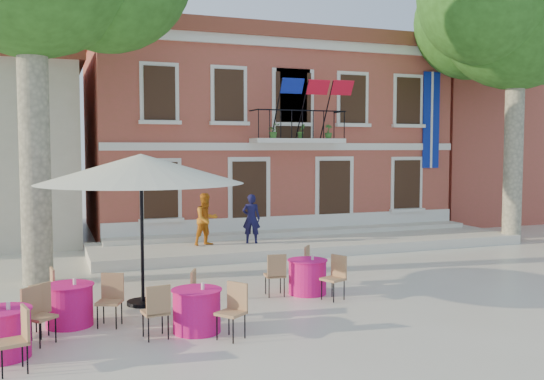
{
  "coord_description": "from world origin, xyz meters",
  "views": [
    {
      "loc": [
        -5.94,
        -13.5,
        3.26
      ],
      "look_at": [
        0.31,
        3.5,
        2.0
      ],
      "focal_mm": 40.0,
      "sensor_mm": 36.0,
      "label": 1
    }
  ],
  "objects": [
    {
      "name": "ground",
      "position": [
        0.0,
        0.0,
        0.0
      ],
      "size": [
        90.0,
        90.0,
        0.0
      ],
      "primitive_type": "plane",
      "color": "beige",
      "rests_on": "ground"
    },
    {
      "name": "main_building",
      "position": [
        2.0,
        9.99,
        3.78
      ],
      "size": [
        13.5,
        9.59,
        7.5
      ],
      "color": "#AD493E",
      "rests_on": "ground"
    },
    {
      "name": "neighbor_east",
      "position": [
        14.0,
        11.0,
        3.22
      ],
      "size": [
        9.4,
        9.4,
        6.4
      ],
      "color": "#AD493E",
      "rests_on": "ground"
    },
    {
      "name": "terrace",
      "position": [
        2.0,
        4.4,
        0.15
      ],
      "size": [
        14.0,
        3.4,
        0.3
      ],
      "primitive_type": "cube",
      "color": "silver",
      "rests_on": "ground"
    },
    {
      "name": "plane_tree_east",
      "position": [
        8.99,
        3.13,
        7.87
      ],
      "size": [
        5.43,
        5.43,
        10.66
      ],
      "color": "#A59E84",
      "rests_on": "ground"
    },
    {
      "name": "patio_umbrella",
      "position": [
        -4.18,
        -0.92,
        2.82
      ],
      "size": [
        4.22,
        4.22,
        3.14
      ],
      "color": "black",
      "rests_on": "ground"
    },
    {
      "name": "pedestrian_navy",
      "position": [
        -0.1,
        4.26,
        1.07
      ],
      "size": [
        0.66,
        0.57,
        1.53
      ],
      "primitive_type": "imported",
      "rotation": [
        0.0,
        0.0,
        2.71
      ],
      "color": "#111138",
      "rests_on": "terrace"
    },
    {
      "name": "pedestrian_orange",
      "position": [
        -1.52,
        4.29,
        1.1
      ],
      "size": [
        0.92,
        0.81,
        1.59
      ],
      "primitive_type": "imported",
      "rotation": [
        0.0,
        0.0,
        0.31
      ],
      "color": "orange",
      "rests_on": "terrace"
    },
    {
      "name": "cafe_table_0",
      "position": [
        -6.69,
        -3.43,
        0.43
      ],
      "size": [
        1.82,
        1.8,
        0.95
      ],
      "color": "#D4147E",
      "rests_on": "ground"
    },
    {
      "name": "cafe_table_1",
      "position": [
        -3.56,
        -3.16,
        0.43
      ],
      "size": [
        1.73,
        1.86,
        0.95
      ],
      "color": "#D4147E",
      "rests_on": "ground"
    },
    {
      "name": "cafe_table_3",
      "position": [
        -5.67,
        -1.99,
        0.43
      ],
      "size": [
        1.86,
        1.72,
        0.95
      ],
      "color": "#D4147E",
      "rests_on": "ground"
    },
    {
      "name": "cafe_table_4",
      "position": [
        -0.59,
        -1.25,
        0.43
      ],
      "size": [
        1.72,
        1.86,
        0.95
      ],
      "color": "#D4147E",
      "rests_on": "ground"
    }
  ]
}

